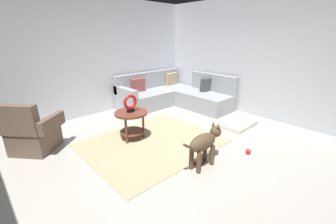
# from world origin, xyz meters

# --- Properties ---
(ground_plane) EXTENTS (6.00, 6.00, 0.10)m
(ground_plane) POSITION_xyz_m (0.00, 0.00, -0.05)
(ground_plane) COLOR #B7B2A8
(wall_back) EXTENTS (6.00, 0.12, 2.70)m
(wall_back) POSITION_xyz_m (0.00, 2.94, 1.35)
(wall_back) COLOR silver
(wall_back) RESTS_ON ground_plane
(wall_right) EXTENTS (0.12, 6.00, 2.70)m
(wall_right) POSITION_xyz_m (2.94, 0.00, 1.35)
(wall_right) COLOR silver
(wall_right) RESTS_ON ground_plane
(area_rug) EXTENTS (2.30, 1.90, 0.01)m
(area_rug) POSITION_xyz_m (0.15, 0.70, 0.01)
(area_rug) COLOR tan
(area_rug) RESTS_ON ground_plane
(sectional_couch) EXTENTS (2.20, 2.25, 0.88)m
(sectional_couch) POSITION_xyz_m (1.99, 2.01, 0.29)
(sectional_couch) COLOR #9EA3A8
(sectional_couch) RESTS_ON ground_plane
(armchair) EXTENTS (0.98, 1.00, 0.88)m
(armchair) POSITION_xyz_m (-1.48, 1.82, 0.32)
(armchair) COLOR brown
(armchair) RESTS_ON ground_plane
(side_table) EXTENTS (0.60, 0.60, 0.54)m
(side_table) POSITION_xyz_m (-0.02, 1.09, 0.42)
(side_table) COLOR brown
(side_table) RESTS_ON ground_plane
(torus_sculpture) EXTENTS (0.28, 0.08, 0.33)m
(torus_sculpture) POSITION_xyz_m (-0.02, 1.09, 0.71)
(torus_sculpture) COLOR black
(torus_sculpture) RESTS_ON side_table
(dog_bed_mat) EXTENTS (0.80, 0.60, 0.09)m
(dog_bed_mat) POSITION_xyz_m (1.98, 0.08, 0.04)
(dog_bed_mat) COLOR beige
(dog_bed_mat) RESTS_ON ground_plane
(dog) EXTENTS (0.85, 0.22, 0.63)m
(dog) POSITION_xyz_m (0.26, -0.39, 0.38)
(dog) COLOR brown
(dog) RESTS_ON ground_plane
(dog_toy_ball) EXTENTS (0.09, 0.09, 0.09)m
(dog_toy_ball) POSITION_xyz_m (1.06, -0.69, 0.05)
(dog_toy_ball) COLOR red
(dog_toy_ball) RESTS_ON ground_plane
(dog_toy_rope) EXTENTS (0.14, 0.16, 0.05)m
(dog_toy_rope) POSITION_xyz_m (0.21, -0.33, 0.03)
(dog_toy_rope) COLOR red
(dog_toy_rope) RESTS_ON ground_plane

